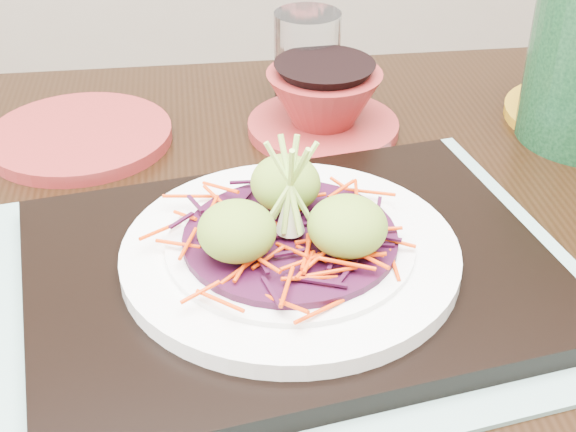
{
  "coord_description": "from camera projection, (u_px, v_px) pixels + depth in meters",
  "views": [
    {
      "loc": [
        -0.09,
        -0.39,
        1.15
      ],
      "look_at": [
        -0.05,
        0.1,
        0.82
      ],
      "focal_mm": 50.0,
      "sensor_mm": 36.0,
      "label": 1
    }
  ],
  "objects": [
    {
      "name": "white_plate",
      "position": [
        290.0,
        252.0,
        0.59
      ],
      "size": [
        0.25,
        0.25,
        0.02
      ],
      "color": "white",
      "rests_on": "serving_tray"
    },
    {
      "name": "serving_tray",
      "position": [
        290.0,
        270.0,
        0.6
      ],
      "size": [
        0.43,
        0.36,
        0.02
      ],
      "primitive_type": "cube",
      "rotation": [
        0.0,
        0.0,
        0.21
      ],
      "color": "black",
      "rests_on": "placemat"
    },
    {
      "name": "guacamole_scoops",
      "position": [
        290.0,
        213.0,
        0.57
      ],
      "size": [
        0.14,
        0.12,
        0.04
      ],
      "color": "olive",
      "rests_on": "cabbage_bed"
    },
    {
      "name": "cabbage_bed",
      "position": [
        290.0,
        238.0,
        0.58
      ],
      "size": [
        0.16,
        0.16,
        0.01
      ],
      "primitive_type": "cylinder",
      "color": "#320A20",
      "rests_on": "white_plate"
    },
    {
      "name": "terracotta_bowl_set",
      "position": [
        324.0,
        106.0,
        0.8
      ],
      "size": [
        0.2,
        0.2,
        0.06
      ],
      "rotation": [
        0.0,
        0.0,
        -0.35
      ],
      "color": "maroon",
      "rests_on": "dining_table"
    },
    {
      "name": "scallion_garnish",
      "position": [
        290.0,
        190.0,
        0.56
      ],
      "size": [
        0.06,
        0.06,
        0.09
      ],
      "primitive_type": null,
      "color": "#9FCC51",
      "rests_on": "cabbage_bed"
    },
    {
      "name": "carrot_julienne",
      "position": [
        290.0,
        229.0,
        0.58
      ],
      "size": [
        0.19,
        0.19,
        0.01
      ],
      "primitive_type": null,
      "color": "red",
      "rests_on": "cabbage_bed"
    },
    {
      "name": "water_glass",
      "position": [
        307.0,
        59.0,
        0.84
      ],
      "size": [
        0.07,
        0.07,
        0.1
      ],
      "primitive_type": "cylinder",
      "rotation": [
        0.0,
        0.0,
        -0.07
      ],
      "color": "white",
      "rests_on": "dining_table"
    },
    {
      "name": "terracotta_side_plate",
      "position": [
        80.0,
        136.0,
        0.79
      ],
      "size": [
        0.23,
        0.23,
        0.01
      ],
      "primitive_type": "cylinder",
      "rotation": [
        0.0,
        0.0,
        0.34
      ],
      "color": "maroon",
      "rests_on": "dining_table"
    },
    {
      "name": "dining_table",
      "position": [
        324.0,
        359.0,
        0.68
      ],
      "size": [
        1.28,
        0.89,
        0.78
      ],
      "rotation": [
        0.0,
        0.0,
        0.05
      ],
      "color": "black",
      "rests_on": "ground"
    },
    {
      "name": "placemat",
      "position": [
        290.0,
        281.0,
        0.6
      ],
      "size": [
        0.5,
        0.43,
        0.0
      ],
      "primitive_type": "cube",
      "rotation": [
        0.0,
        0.0,
        0.21
      ],
      "color": "gray",
      "rests_on": "dining_table"
    }
  ]
}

